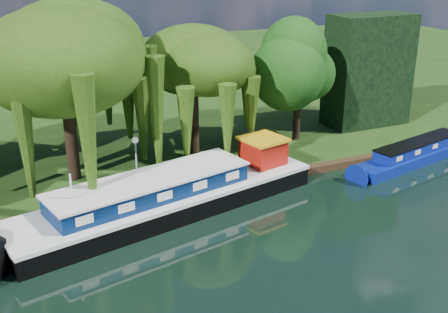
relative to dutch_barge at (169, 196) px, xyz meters
name	(u,v)px	position (x,y,z in m)	size (l,w,h in m)	color
ground	(197,283)	(-1.17, -6.77, -0.88)	(120.00, 120.00, 0.00)	black
far_bank	(62,91)	(-1.17, 27.23, -0.66)	(120.00, 52.00, 0.45)	black
dutch_barge	(169,196)	(0.00, 0.00, 0.00)	(17.28, 7.51, 3.56)	black
narrowboat	(417,154)	(16.72, 0.28, -0.34)	(10.50, 3.97, 1.51)	navy
willow_left	(63,59)	(-3.89, 5.44, 6.47)	(7.93, 7.93, 9.50)	black
willow_right	(192,74)	(3.62, 5.84, 4.87)	(5.96, 5.96, 7.26)	black
tree_far_right	(299,69)	(11.22, 6.06, 4.50)	(4.37, 4.37, 7.15)	black
conifer_hedge	(368,70)	(17.83, 7.23, 3.57)	(6.00, 3.00, 8.00)	black
lamppost	(136,147)	(-0.67, 3.73, 1.54)	(0.36, 0.36, 2.56)	silver
mooring_posts	(130,188)	(-1.67, 1.63, 0.07)	(19.16, 0.16, 1.00)	silver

